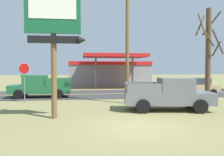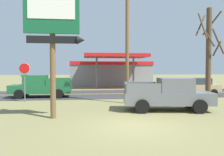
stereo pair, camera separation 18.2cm
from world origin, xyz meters
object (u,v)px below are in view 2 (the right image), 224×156
bare_tree (209,52)px  pickup_grey_parked_on_lawn (168,95)px  stop_sign (25,75)px  car_tan_mid_lane (196,86)px  motel_sign (53,28)px  pickup_green_on_road (40,86)px  utility_pole (127,36)px  gas_station (110,73)px

bare_tree → pickup_grey_parked_on_lawn: size_ratio=1.32×
stop_sign → car_tan_mid_lane: (15.13, 2.84, -1.20)m
motel_sign → pickup_grey_parked_on_lawn: bearing=13.1°
stop_sign → car_tan_mid_lane: size_ratio=0.70×
stop_sign → bare_tree: size_ratio=0.41×
car_tan_mid_lane → pickup_green_on_road: bearing=-180.0°
motel_sign → car_tan_mid_lane: size_ratio=1.58×
stop_sign → utility_pole: utility_pole is taller
stop_sign → utility_pole: (7.57, -1.48, 2.86)m
bare_tree → motel_sign: bearing=-156.1°
bare_tree → gas_station: bare_tree is taller
motel_sign → gas_station: (5.47, 23.19, -2.60)m
utility_pole → gas_station: (0.87, 18.53, -2.94)m
stop_sign → gas_station: 19.02m
gas_station → car_tan_mid_lane: size_ratio=2.86×
utility_pole → car_tan_mid_lane: (7.57, 4.32, -4.06)m
utility_pole → pickup_green_on_road: utility_pole is taller
utility_pole → bare_tree: (6.40, 0.21, -1.09)m
utility_pole → bare_tree: bearing=1.9°
pickup_grey_parked_on_lawn → car_tan_mid_lane: pickup_grey_parked_on_lawn is taller
motel_sign → gas_station: size_ratio=0.55×
stop_sign → pickup_grey_parked_on_lawn: stop_sign is taller
stop_sign → car_tan_mid_lane: bearing=10.6°
gas_station → motel_sign: bearing=-103.3°
pickup_green_on_road → bare_tree: bearing=-17.1°
pickup_green_on_road → car_tan_mid_lane: 14.52m
motel_sign → utility_pole: bearing=45.4°
utility_pole → gas_station: bearing=87.3°
pickup_grey_parked_on_lawn → gas_station: bearing=92.8°
bare_tree → car_tan_mid_lane: size_ratio=1.70×
gas_station → utility_pole: bearing=-92.7°
motel_sign → utility_pole: (4.61, 4.67, 0.35)m
gas_station → pickup_green_on_road: (-7.82, -14.21, -0.98)m
utility_pole → gas_station: size_ratio=0.77×
bare_tree → pickup_green_on_road: (-13.35, 4.11, -2.84)m
utility_pole → car_tan_mid_lane: size_ratio=2.20×
pickup_green_on_road → stop_sign: bearing=-102.3°
motel_sign → bare_tree: (11.00, 4.87, -0.74)m
motel_sign → pickup_grey_parked_on_lawn: motel_sign is taller
utility_pole → car_tan_mid_lane: 9.61m
motel_sign → stop_sign: 7.27m
motel_sign → bare_tree: size_ratio=0.93×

